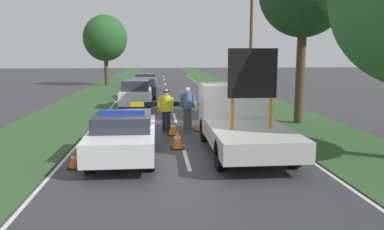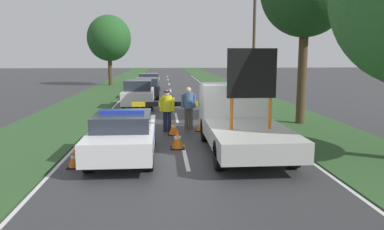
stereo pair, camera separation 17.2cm
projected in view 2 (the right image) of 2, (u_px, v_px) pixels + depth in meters
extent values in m
plane|color=#333335|center=(184.00, 151.00, 12.10)|extent=(160.00, 160.00, 0.00)
cube|color=silver|center=(185.00, 157.00, 11.42)|extent=(0.12, 2.96, 0.01)
cube|color=silver|center=(176.00, 117.00, 18.59)|extent=(0.12, 2.96, 0.01)
cube|color=silver|center=(173.00, 100.00, 25.76)|extent=(0.12, 2.96, 0.01)
cube|color=silver|center=(170.00, 90.00, 32.93)|extent=(0.12, 2.96, 0.01)
cube|color=silver|center=(169.00, 84.00, 40.10)|extent=(0.12, 2.96, 0.01)
cube|color=silver|center=(168.00, 80.00, 47.27)|extent=(0.12, 2.96, 0.01)
cube|color=silver|center=(167.00, 76.00, 54.45)|extent=(0.12, 2.96, 0.01)
cube|color=silver|center=(120.00, 100.00, 25.71)|extent=(0.10, 61.70, 0.01)
cube|color=silver|center=(224.00, 99.00, 26.27)|extent=(0.10, 61.70, 0.01)
cube|color=#2D5128|center=(104.00, 92.00, 31.36)|extent=(3.73, 120.00, 0.03)
cube|color=#2D5128|center=(235.00, 91.00, 32.21)|extent=(3.73, 120.00, 0.03)
cube|color=white|center=(124.00, 137.00, 11.28)|extent=(1.84, 4.53, 0.61)
cube|color=#282D38|center=(123.00, 121.00, 11.06)|extent=(1.62, 2.08, 0.44)
cylinder|color=black|center=(104.00, 137.00, 12.64)|extent=(0.24, 0.65, 0.65)
cylinder|color=black|center=(152.00, 136.00, 12.77)|extent=(0.24, 0.65, 0.65)
cylinder|color=black|center=(88.00, 160.00, 9.88)|extent=(0.24, 0.65, 0.65)
cylinder|color=black|center=(149.00, 159.00, 10.00)|extent=(0.24, 0.65, 0.65)
cube|color=#1E38C6|center=(122.00, 112.00, 11.02)|extent=(1.29, 0.24, 0.10)
cube|color=#193399|center=(124.00, 136.00, 11.27)|extent=(1.85, 3.72, 0.10)
cube|color=black|center=(130.00, 125.00, 13.55)|extent=(1.01, 0.08, 0.36)
cube|color=white|center=(233.00, 107.00, 13.45)|extent=(2.29, 1.68, 1.65)
cube|color=#232833|center=(229.00, 96.00, 14.21)|extent=(1.94, 0.04, 0.73)
cube|color=#B2B2AD|center=(250.00, 138.00, 10.86)|extent=(2.29, 3.77, 0.55)
cylinder|color=#D16619|center=(232.00, 114.00, 10.70)|extent=(0.09, 0.09, 0.90)
cylinder|color=#D16619|center=(270.00, 113.00, 10.78)|extent=(0.09, 0.09, 0.90)
cube|color=black|center=(252.00, 73.00, 10.56)|extent=(1.40, 0.12, 1.40)
cylinder|color=black|center=(205.00, 130.00, 13.50)|extent=(0.24, 0.82, 0.82)
cylinder|color=black|center=(260.00, 129.00, 13.66)|extent=(0.24, 0.82, 0.82)
cylinder|color=black|center=(219.00, 155.00, 10.08)|extent=(0.24, 0.82, 0.82)
cylinder|color=black|center=(293.00, 153.00, 10.24)|extent=(0.24, 0.82, 0.82)
cylinder|color=black|center=(140.00, 117.00, 16.06)|extent=(0.07, 0.07, 0.89)
cylinder|color=black|center=(204.00, 116.00, 16.27)|extent=(0.07, 0.07, 0.89)
cube|color=yellow|center=(139.00, 104.00, 15.97)|extent=(0.57, 0.08, 0.20)
cube|color=black|center=(152.00, 104.00, 16.01)|extent=(0.57, 0.08, 0.20)
cube|color=yellow|center=(165.00, 104.00, 16.05)|extent=(0.57, 0.08, 0.20)
cube|color=black|center=(179.00, 104.00, 16.10)|extent=(0.57, 0.08, 0.20)
cube|color=yellow|center=(192.00, 104.00, 16.14)|extent=(0.57, 0.08, 0.20)
cube|color=black|center=(205.00, 104.00, 16.19)|extent=(0.57, 0.08, 0.20)
cylinder|color=#191E38|center=(165.00, 121.00, 15.10)|extent=(0.16, 0.16, 0.83)
cylinder|color=#191E38|center=(169.00, 121.00, 15.12)|extent=(0.16, 0.16, 0.83)
cylinder|color=yellow|center=(167.00, 104.00, 15.00)|extent=(0.38, 0.38, 0.63)
cylinder|color=yellow|center=(161.00, 104.00, 14.98)|extent=(0.13, 0.13, 0.53)
cylinder|color=yellow|center=(173.00, 104.00, 15.02)|extent=(0.13, 0.13, 0.53)
sphere|color=tan|center=(167.00, 93.00, 14.93)|extent=(0.22, 0.22, 0.22)
cylinder|color=#141933|center=(167.00, 92.00, 14.92)|extent=(0.25, 0.25, 0.05)
cylinder|color=brown|center=(186.00, 118.00, 15.70)|extent=(0.16, 0.16, 0.87)
cylinder|color=brown|center=(191.00, 118.00, 15.71)|extent=(0.16, 0.16, 0.87)
cylinder|color=#4C6B9E|center=(189.00, 100.00, 15.58)|extent=(0.40, 0.40, 0.65)
cylinder|color=#4C6B9E|center=(183.00, 101.00, 15.57)|extent=(0.13, 0.13, 0.56)
cylinder|color=#4C6B9E|center=(195.00, 101.00, 15.61)|extent=(0.13, 0.13, 0.56)
sphere|color=beige|center=(189.00, 90.00, 15.51)|extent=(0.23, 0.23, 0.23)
cube|color=black|center=(178.00, 148.00, 12.41)|extent=(0.47, 0.47, 0.03)
cone|color=orange|center=(178.00, 138.00, 12.36)|extent=(0.40, 0.40, 0.62)
cylinder|color=white|center=(177.00, 138.00, 12.36)|extent=(0.23, 0.23, 0.09)
cube|color=black|center=(75.00, 167.00, 10.31)|extent=(0.38, 0.38, 0.03)
cone|color=orange|center=(74.00, 158.00, 10.27)|extent=(0.32, 0.32, 0.50)
cylinder|color=white|center=(74.00, 157.00, 10.27)|extent=(0.18, 0.18, 0.07)
cube|color=black|center=(243.00, 132.00, 14.98)|extent=(0.35, 0.35, 0.03)
cone|color=orange|center=(243.00, 126.00, 14.95)|extent=(0.29, 0.29, 0.46)
cylinder|color=white|center=(243.00, 126.00, 14.94)|extent=(0.17, 0.17, 0.06)
cube|color=black|center=(200.00, 130.00, 15.31)|extent=(0.37, 0.37, 0.03)
cone|color=orange|center=(200.00, 124.00, 15.27)|extent=(0.32, 0.32, 0.49)
cylinder|color=white|center=(200.00, 124.00, 15.27)|extent=(0.18, 0.18, 0.07)
cube|color=black|center=(174.00, 134.00, 14.56)|extent=(0.43, 0.43, 0.03)
cone|color=orange|center=(174.00, 127.00, 14.51)|extent=(0.37, 0.37, 0.57)
cylinder|color=white|center=(174.00, 126.00, 14.51)|extent=(0.21, 0.21, 0.08)
cube|color=silver|center=(138.00, 96.00, 21.87)|extent=(1.71, 3.98, 0.72)
cube|color=#282D38|center=(138.00, 85.00, 21.65)|extent=(1.51, 1.83, 0.58)
cylinder|color=black|center=(128.00, 100.00, 23.08)|extent=(0.24, 0.67, 0.67)
cylinder|color=black|center=(152.00, 100.00, 23.20)|extent=(0.24, 0.67, 0.67)
cylinder|color=black|center=(124.00, 105.00, 20.65)|extent=(0.24, 0.67, 0.67)
cylinder|color=black|center=(151.00, 105.00, 20.77)|extent=(0.24, 0.67, 0.67)
cube|color=black|center=(147.00, 89.00, 27.02)|extent=(1.78, 4.34, 0.65)
cube|color=#282D38|center=(147.00, 81.00, 26.80)|extent=(1.57, 2.00, 0.47)
cylinder|color=black|center=(137.00, 92.00, 28.33)|extent=(0.24, 0.67, 0.67)
cylinder|color=black|center=(158.00, 91.00, 28.45)|extent=(0.24, 0.67, 0.67)
cylinder|color=black|center=(135.00, 95.00, 25.69)|extent=(0.24, 0.67, 0.67)
cylinder|color=black|center=(157.00, 95.00, 25.80)|extent=(0.24, 0.67, 0.67)
cube|color=slate|center=(149.00, 82.00, 33.29)|extent=(1.89, 4.19, 0.64)
cube|color=#282D38|center=(149.00, 76.00, 33.09)|extent=(1.67, 1.93, 0.43)
cylinder|color=black|center=(141.00, 84.00, 34.56)|extent=(0.24, 0.78, 0.78)
cylinder|color=black|center=(159.00, 84.00, 34.69)|extent=(0.24, 0.78, 0.78)
cylinder|color=black|center=(139.00, 87.00, 32.00)|extent=(0.24, 0.78, 0.78)
cylinder|color=black|center=(158.00, 87.00, 32.13)|extent=(0.24, 0.78, 0.78)
cylinder|color=#4C3823|center=(110.00, 70.00, 38.10)|extent=(0.41, 0.41, 3.12)
ellipsoid|color=#235623|center=(109.00, 38.00, 37.60)|extent=(4.37, 4.37, 4.58)
cylinder|color=#4C3823|center=(302.00, 75.00, 16.58)|extent=(0.40, 0.40, 4.42)
cylinder|color=#473828|center=(254.00, 41.00, 25.57)|extent=(0.20, 0.20, 8.02)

